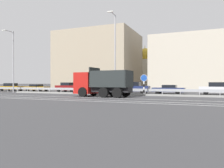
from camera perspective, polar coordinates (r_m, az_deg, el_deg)
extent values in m
plane|color=#424244|center=(24.31, 1.89, -3.24)|extent=(320.00, 320.00, 0.00)
cube|color=silver|center=(22.09, -4.16, -3.60)|extent=(62.67, 0.16, 0.01)
cube|color=silver|center=(19.97, -7.25, -4.04)|extent=(62.67, 0.16, 0.01)
cube|color=silver|center=(18.80, -9.32, -4.32)|extent=(62.67, 0.16, 0.01)
cube|color=gray|center=(26.75, 3.84, -2.71)|extent=(34.47, 1.10, 0.18)
cube|color=#9EA0A5|center=(27.71, 4.52, -1.50)|extent=(62.67, 0.04, 0.32)
cylinder|color=#ADADB2|center=(39.33, -25.55, -1.42)|extent=(0.09, 0.09, 0.62)
cylinder|color=#ADADB2|center=(37.82, -23.45, -1.48)|extent=(0.09, 0.09, 0.62)
cylinder|color=#ADADB2|center=(36.37, -21.17, -1.55)|extent=(0.09, 0.09, 0.62)
cylinder|color=#ADADB2|center=(34.98, -18.71, -1.63)|extent=(0.09, 0.09, 0.62)
cylinder|color=#ADADB2|center=(33.66, -16.05, -1.70)|extent=(0.09, 0.09, 0.62)
cylinder|color=#ADADB2|center=(32.41, -13.18, -1.78)|extent=(0.09, 0.09, 0.62)
cylinder|color=#ADADB2|center=(31.26, -10.09, -1.85)|extent=(0.09, 0.09, 0.62)
cylinder|color=#ADADB2|center=(30.20, -6.77, -1.93)|extent=(0.09, 0.09, 0.62)
cylinder|color=#ADADB2|center=(29.25, -3.23, -2.01)|extent=(0.09, 0.09, 0.62)
cylinder|color=#ADADB2|center=(28.42, 0.54, -2.08)|extent=(0.09, 0.09, 0.62)
cylinder|color=#ADADB2|center=(27.72, 4.52, -2.14)|extent=(0.09, 0.09, 0.62)
cylinder|color=#ADADB2|center=(27.16, 8.68, -2.20)|extent=(0.09, 0.09, 0.62)
cylinder|color=#ADADB2|center=(26.75, 12.99, -2.25)|extent=(0.09, 0.09, 0.62)
cylinder|color=#ADADB2|center=(26.50, 17.41, -2.28)|extent=(0.09, 0.09, 0.62)
cylinder|color=#ADADB2|center=(26.40, 21.90, -2.31)|extent=(0.09, 0.09, 0.62)
cylinder|color=#ADADB2|center=(26.47, 26.38, -2.31)|extent=(0.09, 0.09, 0.62)
cube|color=red|center=(24.73, -6.72, 0.25)|extent=(1.97, 2.49, 2.33)
cube|color=black|center=(25.24, -8.55, 1.18)|extent=(0.12, 2.08, 0.87)
cube|color=black|center=(25.28, -8.61, -2.04)|extent=(0.20, 2.37, 0.24)
cube|color=black|center=(23.27, -0.18, -1.47)|extent=(4.40, 1.52, 0.53)
cube|color=#232828|center=(23.26, -0.18, -0.67)|extent=(4.27, 2.50, 0.12)
cube|color=#232828|center=(22.26, -1.38, 1.51)|extent=(4.18, 0.28, 1.61)
cube|color=#232828|center=(24.27, 0.93, 1.42)|extent=(4.18, 0.28, 1.61)
cube|color=#232828|center=(24.19, -4.56, 1.90)|extent=(0.20, 2.32, 2.02)
cube|color=#232828|center=(22.47, 4.54, 1.50)|extent=(0.20, 2.32, 1.61)
cylinder|color=black|center=(23.60, -7.64, -2.09)|extent=(1.05, 0.36, 1.04)
cylinder|color=black|center=(25.62, -4.80, -1.89)|extent=(1.05, 0.36, 1.04)
cylinder|color=black|center=(22.36, -2.22, -2.23)|extent=(1.05, 0.36, 1.04)
cylinder|color=black|center=(24.49, 0.30, -1.99)|extent=(1.05, 0.36, 1.04)
cylinder|color=black|center=(21.71, 1.37, -2.31)|extent=(1.05, 0.36, 1.04)
cylinder|color=black|center=(23.90, 3.63, -2.06)|extent=(1.05, 0.36, 1.04)
cylinder|color=white|center=(26.14, 8.33, -2.61)|extent=(0.16, 0.16, 0.34)
cylinder|color=black|center=(26.13, 8.33, -1.87)|extent=(0.16, 0.16, 0.34)
cylinder|color=white|center=(26.12, 8.33, -1.12)|extent=(0.16, 0.16, 0.34)
cylinder|color=black|center=(26.11, 8.33, -0.38)|extent=(0.16, 0.16, 0.34)
cylinder|color=white|center=(26.11, 8.33, 0.37)|extent=(0.16, 0.16, 0.34)
cylinder|color=#1E4CB2|center=(26.11, 8.33, 1.58)|extent=(0.76, 0.03, 0.76)
cylinder|color=white|center=(26.11, 8.33, 1.58)|extent=(0.82, 0.02, 0.82)
cylinder|color=#ADADB2|center=(36.84, -24.39, 5.28)|extent=(0.18, 0.18, 9.39)
cylinder|color=#ADADB2|center=(36.94, -25.38, 12.40)|extent=(0.11, 1.67, 0.10)
cube|color=silver|center=(36.37, -26.36, 12.45)|extent=(0.70, 0.20, 0.12)
cylinder|color=#ADADB2|center=(27.51, 0.83, 7.71)|extent=(0.18, 0.18, 10.08)
cylinder|color=#ADADB2|center=(27.75, 0.19, 18.01)|extent=(0.16, 1.78, 0.10)
cube|color=silver|center=(26.93, -0.50, 18.38)|extent=(0.71, 0.22, 0.12)
cube|color=#B27A14|center=(43.34, -24.82, -0.89)|extent=(4.50, 2.01, 0.56)
cube|color=black|center=(43.42, -24.95, -0.16)|extent=(1.95, 1.62, 0.54)
cylinder|color=black|center=(43.03, -22.76, -1.26)|extent=(0.61, 0.24, 0.60)
cylinder|color=black|center=(41.83, -24.21, -1.32)|extent=(0.61, 0.24, 0.60)
cylinder|color=black|center=(44.87, -25.39, -1.20)|extent=(0.61, 0.24, 0.60)
cylinder|color=black|center=(43.71, -26.85, -1.25)|extent=(0.61, 0.24, 0.60)
cube|color=#B27A14|center=(39.89, -19.03, -1.01)|extent=(4.29, 1.82, 0.52)
cube|color=black|center=(39.96, -19.17, -0.36)|extent=(1.83, 1.54, 0.38)
cylinder|color=black|center=(39.70, -16.83, -1.39)|extent=(0.61, 0.22, 0.60)
cylinder|color=black|center=(38.45, -18.27, -1.45)|extent=(0.61, 0.22, 0.60)
cylinder|color=black|center=(41.35, -19.73, -1.32)|extent=(0.61, 0.22, 0.60)
cylinder|color=black|center=(40.14, -21.20, -1.38)|extent=(0.61, 0.22, 0.60)
cube|color=maroon|center=(36.19, -11.32, -0.96)|extent=(3.98, 1.97, 0.75)
cube|color=black|center=(36.25, -11.48, 0.01)|extent=(1.68, 1.71, 0.47)
cylinder|color=black|center=(36.30, -8.91, -1.55)|extent=(0.60, 0.21, 0.60)
cylinder|color=black|center=(34.76, -10.50, -1.64)|extent=(0.60, 0.21, 0.60)
cylinder|color=black|center=(37.65, -12.08, -1.48)|extent=(0.60, 0.21, 0.60)
cylinder|color=black|center=(36.18, -13.74, -1.56)|extent=(0.60, 0.21, 0.60)
cube|color=silver|center=(33.00, -2.27, -1.22)|extent=(4.41, 1.74, 0.61)
cube|color=black|center=(33.04, -2.48, -0.35)|extent=(1.86, 1.51, 0.39)
cylinder|color=black|center=(33.19, 0.45, -1.73)|extent=(0.60, 0.21, 0.60)
cylinder|color=black|center=(31.72, -0.66, -1.83)|extent=(0.60, 0.21, 0.60)
cylinder|color=black|center=(34.33, -3.76, -1.66)|extent=(0.60, 0.21, 0.60)
cylinder|color=black|center=(32.90, -5.01, -1.75)|extent=(0.60, 0.21, 0.60)
cube|color=navy|center=(31.36, 6.00, -1.17)|extent=(4.17, 1.74, 0.75)
cube|color=black|center=(31.38, 5.78, 0.03)|extent=(1.77, 1.49, 0.57)
cylinder|color=black|center=(31.83, 8.59, -1.83)|extent=(0.60, 0.21, 0.60)
cylinder|color=black|center=(30.30, 7.95, -1.94)|extent=(0.60, 0.21, 0.60)
cylinder|color=black|center=(32.49, 4.18, -1.78)|extent=(0.60, 0.21, 0.60)
cylinder|color=black|center=(30.98, 3.33, -1.89)|extent=(0.60, 0.21, 0.60)
cube|color=navy|center=(30.23, 14.55, -1.45)|extent=(4.22, 1.99, 0.54)
cube|color=black|center=(30.20, 14.78, -0.58)|extent=(1.79, 1.71, 0.38)
cylinder|color=black|center=(29.58, 11.79, -2.01)|extent=(0.60, 0.21, 0.60)
cylinder|color=black|center=(31.35, 12.46, -1.87)|extent=(0.60, 0.21, 0.60)
cylinder|color=black|center=(29.16, 16.79, -2.05)|extent=(0.60, 0.21, 0.60)
cylinder|color=black|center=(30.96, 17.18, -1.91)|extent=(0.60, 0.21, 0.60)
cube|color=silver|center=(30.20, 25.87, -1.31)|extent=(4.36, 1.75, 0.72)
cube|color=black|center=(30.18, 25.63, -0.10)|extent=(1.84, 1.51, 0.56)
cylinder|color=black|center=(30.98, 23.30, -1.92)|extent=(0.60, 0.21, 0.60)
cylinder|color=black|center=(29.38, 23.32, -2.05)|extent=(0.60, 0.21, 0.60)
cube|color=tan|center=(50.94, -3.33, 5.89)|extent=(16.91, 13.85, 12.77)
cube|color=beige|center=(46.82, 23.53, 5.11)|extent=(21.32, 9.93, 10.79)
cube|color=silver|center=(56.09, 8.57, 2.59)|extent=(3.60, 3.60, 7.32)
sphere|color=gold|center=(56.49, 8.58, 7.62)|extent=(3.24, 3.24, 3.24)
cone|color=gold|center=(56.76, 8.58, 9.52)|extent=(0.30, 0.30, 1.20)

